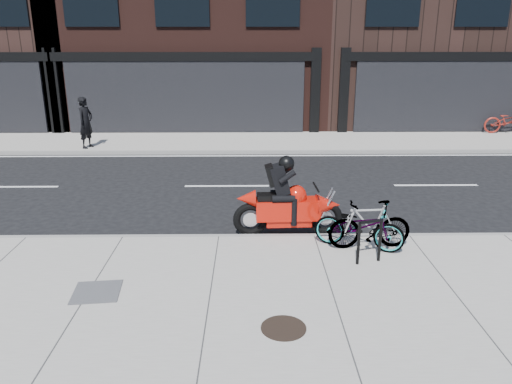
{
  "coord_description": "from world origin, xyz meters",
  "views": [
    {
      "loc": [
        0.65,
        -11.62,
        4.19
      ],
      "look_at": [
        0.79,
        -1.36,
        0.9
      ],
      "focal_mm": 35.0,
      "sensor_mm": 36.0,
      "label": 1
    }
  ],
  "objects_px": {
    "bike_rack": "(370,238)",
    "bicycle_far": "(509,121)",
    "bicycle_rear": "(370,225)",
    "pedestrian": "(86,123)",
    "manhole_cover": "(284,328)",
    "motorcycle": "(293,203)",
    "bicycle_front": "(359,226)",
    "utility_grate": "(97,292)"
  },
  "relations": [
    {
      "from": "bicycle_far",
      "to": "manhole_cover",
      "type": "xyz_separation_m",
      "value": [
        -10.4,
        -14.4,
        -0.52
      ]
    },
    {
      "from": "bicycle_rear",
      "to": "pedestrian",
      "type": "xyz_separation_m",
      "value": [
        -8.3,
        9.1,
        0.44
      ]
    },
    {
      "from": "motorcycle",
      "to": "utility_grate",
      "type": "xyz_separation_m",
      "value": [
        -3.44,
        -2.72,
        -0.58
      ]
    },
    {
      "from": "motorcycle",
      "to": "utility_grate",
      "type": "height_order",
      "value": "motorcycle"
    },
    {
      "from": "bicycle_rear",
      "to": "bicycle_far",
      "type": "xyz_separation_m",
      "value": [
        8.54,
        11.6,
        0.04
      ]
    },
    {
      "from": "motorcycle",
      "to": "pedestrian",
      "type": "xyz_separation_m",
      "value": [
        -6.88,
        8.09,
        0.34
      ]
    },
    {
      "from": "manhole_cover",
      "to": "pedestrian",
      "type": "bearing_deg",
      "value": 118.42
    },
    {
      "from": "motorcycle",
      "to": "bicycle_rear",
      "type": "bearing_deg",
      "value": -37.88
    },
    {
      "from": "bicycle_rear",
      "to": "pedestrian",
      "type": "height_order",
      "value": "pedestrian"
    },
    {
      "from": "bike_rack",
      "to": "bicycle_rear",
      "type": "relative_size",
      "value": 0.51
    },
    {
      "from": "bike_rack",
      "to": "pedestrian",
      "type": "bearing_deg",
      "value": 129.86
    },
    {
      "from": "utility_grate",
      "to": "bicycle_rear",
      "type": "bearing_deg",
      "value": 19.42
    },
    {
      "from": "bicycle_far",
      "to": "utility_grate",
      "type": "distance_m",
      "value": 18.89
    },
    {
      "from": "utility_grate",
      "to": "bicycle_far",
      "type": "bearing_deg",
      "value": 44.83
    },
    {
      "from": "bike_rack",
      "to": "manhole_cover",
      "type": "relative_size",
      "value": 1.26
    },
    {
      "from": "pedestrian",
      "to": "manhole_cover",
      "type": "xyz_separation_m",
      "value": [
        6.44,
        -11.9,
        -0.92
      ]
    },
    {
      "from": "pedestrian",
      "to": "manhole_cover",
      "type": "relative_size",
      "value": 2.81
    },
    {
      "from": "motorcycle",
      "to": "bicycle_far",
      "type": "relative_size",
      "value": 1.19
    },
    {
      "from": "bicycle_front",
      "to": "manhole_cover",
      "type": "bearing_deg",
      "value": 170.75
    },
    {
      "from": "bicycle_rear",
      "to": "utility_grate",
      "type": "height_order",
      "value": "bicycle_rear"
    },
    {
      "from": "bicycle_far",
      "to": "bicycle_rear",
      "type": "bearing_deg",
      "value": 149.7
    },
    {
      "from": "bicycle_rear",
      "to": "bicycle_far",
      "type": "height_order",
      "value": "bicycle_far"
    },
    {
      "from": "utility_grate",
      "to": "pedestrian",
      "type": "bearing_deg",
      "value": 107.67
    },
    {
      "from": "bike_rack",
      "to": "pedestrian",
      "type": "relative_size",
      "value": 0.45
    },
    {
      "from": "bike_rack",
      "to": "pedestrian",
      "type": "distance_m",
      "value": 12.71
    },
    {
      "from": "bicycle_rear",
      "to": "pedestrian",
      "type": "distance_m",
      "value": 12.32
    },
    {
      "from": "bicycle_far",
      "to": "pedestrian",
      "type": "bearing_deg",
      "value": 104.51
    },
    {
      "from": "bicycle_rear",
      "to": "manhole_cover",
      "type": "xyz_separation_m",
      "value": [
        -1.86,
        -2.8,
        -0.48
      ]
    },
    {
      "from": "manhole_cover",
      "to": "motorcycle",
      "type": "bearing_deg",
      "value": 83.35
    },
    {
      "from": "motorcycle",
      "to": "manhole_cover",
      "type": "distance_m",
      "value": 3.87
    },
    {
      "from": "bicycle_far",
      "to": "motorcycle",
      "type": "bearing_deg",
      "value": 142.84
    },
    {
      "from": "motorcycle",
      "to": "pedestrian",
      "type": "height_order",
      "value": "pedestrian"
    },
    {
      "from": "motorcycle",
      "to": "pedestrian",
      "type": "distance_m",
      "value": 10.63
    },
    {
      "from": "bicycle_rear",
      "to": "utility_grate",
      "type": "bearing_deg",
      "value": -74.63
    },
    {
      "from": "bicycle_rear",
      "to": "manhole_cover",
      "type": "relative_size",
      "value": 2.47
    },
    {
      "from": "bike_rack",
      "to": "bicycle_front",
      "type": "relative_size",
      "value": 0.48
    },
    {
      "from": "bike_rack",
      "to": "bicycle_far",
      "type": "distance_m",
      "value": 15.02
    },
    {
      "from": "motorcycle",
      "to": "bicycle_far",
      "type": "bearing_deg",
      "value": 44.33
    },
    {
      "from": "pedestrian",
      "to": "utility_grate",
      "type": "height_order",
      "value": "pedestrian"
    },
    {
      "from": "bike_rack",
      "to": "utility_grate",
      "type": "height_order",
      "value": "bike_rack"
    },
    {
      "from": "bicycle_front",
      "to": "utility_grate",
      "type": "height_order",
      "value": "bicycle_front"
    },
    {
      "from": "motorcycle",
      "to": "bicycle_far",
      "type": "height_order",
      "value": "motorcycle"
    }
  ]
}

